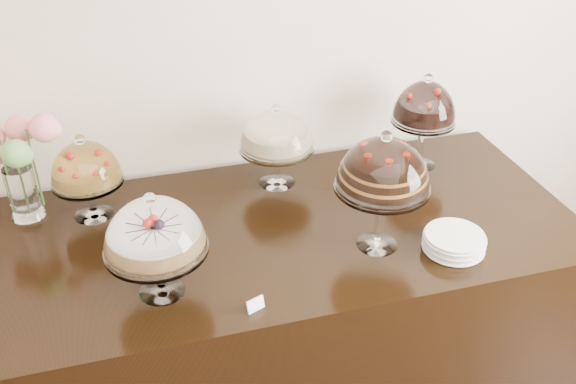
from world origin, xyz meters
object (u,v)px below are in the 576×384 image
object	(u,v)px
cake_stand_fruit_tart	(85,167)
flower_vase	(16,157)
cake_stand_sugar_sponge	(154,231)
display_counter	(285,315)
plate_stack	(454,242)
cake_stand_choco_layer	(384,169)
cake_stand_cheesecake	(276,134)
cake_stand_dark_choco	(425,107)

from	to	relation	value
cake_stand_fruit_tart	flower_vase	bearing A→B (deg)	163.64
cake_stand_sugar_sponge	cake_stand_fruit_tart	distance (m)	0.56
display_counter	plate_stack	xyz separation A→B (m)	(0.54, -0.30, 0.48)
cake_stand_choco_layer	display_counter	bearing A→B (deg)	145.22
cake_stand_sugar_sponge	plate_stack	distance (m)	1.04
cake_stand_cheesecake	flower_vase	bearing A→B (deg)	178.14
cake_stand_cheesecake	cake_stand_fruit_tart	size ratio (longest dim) A/B	1.03
cake_stand_choco_layer	flower_vase	bearing A→B (deg)	155.80
cake_stand_sugar_sponge	cake_stand_fruit_tart	xyz separation A→B (m)	(-0.20, 0.52, -0.03)
display_counter	cake_stand_sugar_sponge	bearing A→B (deg)	-152.88
flower_vase	display_counter	bearing A→B (deg)	-20.42
display_counter	cake_stand_cheesecake	bearing A→B (deg)	80.16
display_counter	cake_stand_dark_choco	bearing A→B (deg)	22.98
cake_stand_cheesecake	flower_vase	xyz separation A→B (m)	(-0.97, 0.03, 0.03)
cake_stand_sugar_sponge	display_counter	bearing A→B (deg)	27.12
cake_stand_sugar_sponge	flower_vase	xyz separation A→B (m)	(-0.44, 0.59, 0.01)
cake_stand_choco_layer	cake_stand_fruit_tart	size ratio (longest dim) A/B	1.33
cake_stand_choco_layer	plate_stack	bearing A→B (deg)	-21.66
cake_stand_sugar_sponge	cake_stand_cheesecake	world-z (taller)	cake_stand_sugar_sponge
cake_stand_choco_layer	plate_stack	xyz separation A→B (m)	(0.25, -0.10, -0.28)
cake_stand_choco_layer	cake_stand_fruit_tart	bearing A→B (deg)	154.04
cake_stand_sugar_sponge	plate_stack	world-z (taller)	cake_stand_sugar_sponge
cake_stand_cheesecake	plate_stack	distance (m)	0.80
cake_stand_sugar_sponge	flower_vase	size ratio (longest dim) A/B	0.91
plate_stack	flower_vase	bearing A→B (deg)	156.23
flower_vase	plate_stack	xyz separation A→B (m)	(1.46, -0.64, -0.22)
cake_stand_sugar_sponge	cake_stand_choco_layer	bearing A→B (deg)	3.41
cake_stand_choco_layer	flower_vase	size ratio (longest dim) A/B	1.10
display_counter	cake_stand_cheesecake	xyz separation A→B (m)	(0.05, 0.31, 0.67)
display_counter	flower_vase	world-z (taller)	flower_vase
cake_stand_dark_choco	cake_stand_fruit_tart	distance (m)	1.37
cake_stand_dark_choco	plate_stack	world-z (taller)	cake_stand_dark_choco
display_counter	plate_stack	bearing A→B (deg)	-29.09
cake_stand_choco_layer	cake_stand_dark_choco	bearing A→B (deg)	51.18
cake_stand_choco_layer	cake_stand_cheesecake	world-z (taller)	cake_stand_choco_layer
cake_stand_cheesecake	cake_stand_fruit_tart	world-z (taller)	cake_stand_cheesecake
cake_stand_fruit_tart	plate_stack	world-z (taller)	cake_stand_fruit_tart
cake_stand_sugar_sponge	plate_stack	xyz separation A→B (m)	(1.02, -0.05, -0.21)
cake_stand_cheesecake	plate_stack	bearing A→B (deg)	-51.50
cake_stand_cheesecake	flower_vase	world-z (taller)	flower_vase
cake_stand_fruit_tart	display_counter	bearing A→B (deg)	-21.76
display_counter	cake_stand_fruit_tart	bearing A→B (deg)	158.24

